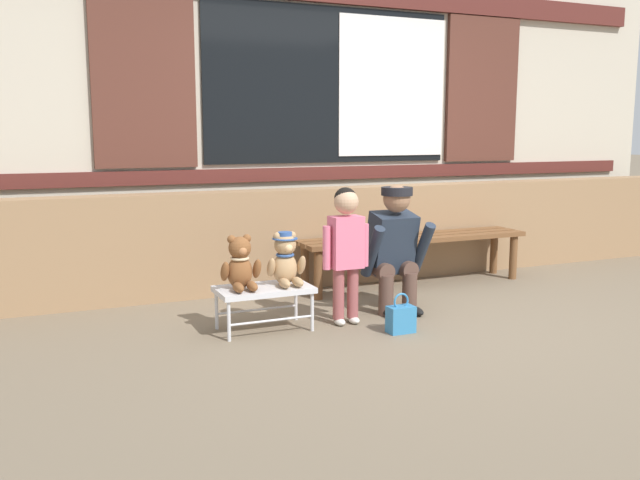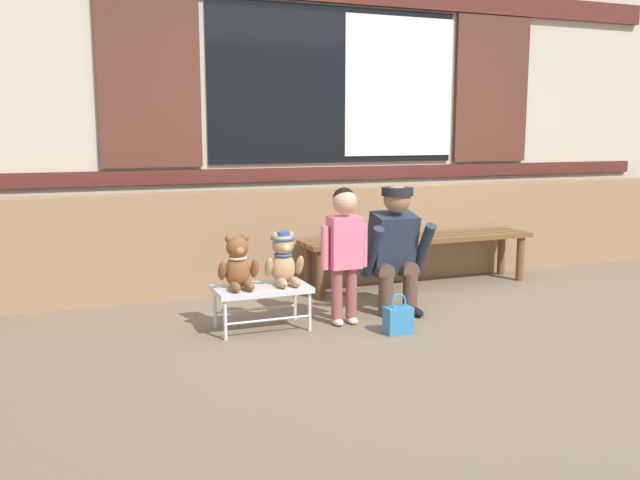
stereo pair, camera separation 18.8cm
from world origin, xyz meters
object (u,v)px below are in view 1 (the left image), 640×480
at_px(child_standing, 346,240).
at_px(teddy_bear_with_hat, 286,260).
at_px(small_display_bench, 264,292).
at_px(handbag_on_ground, 401,318).
at_px(wooden_bench_long, 414,243).
at_px(teddy_bear_plain, 240,265).
at_px(adult_crouching, 394,248).

bearing_deg(child_standing, teddy_bear_with_hat, 169.01).
xyz_separation_m(small_display_bench, handbag_on_ground, (0.82, -0.42, -0.17)).
height_order(wooden_bench_long, teddy_bear_plain, teddy_bear_plain).
distance_m(teddy_bear_plain, teddy_bear_with_hat, 0.32).
bearing_deg(teddy_bear_plain, teddy_bear_with_hat, 0.13).
relative_size(wooden_bench_long, small_display_bench, 3.28).
relative_size(teddy_bear_with_hat, adult_crouching, 0.38).
bearing_deg(child_standing, adult_crouching, 19.42).
distance_m(wooden_bench_long, handbag_on_ground, 1.48).
distance_m(teddy_bear_plain, adult_crouching, 1.22).
bearing_deg(wooden_bench_long, handbag_on_ground, -124.53).
bearing_deg(small_display_bench, child_standing, -7.76).
relative_size(small_display_bench, handbag_on_ground, 2.35).
height_order(small_display_bench, handbag_on_ground, small_display_bench).
xyz_separation_m(wooden_bench_long, adult_crouching, (-0.59, -0.69, 0.11)).
xyz_separation_m(wooden_bench_long, handbag_on_ground, (-0.82, -1.20, -0.28)).
bearing_deg(wooden_bench_long, adult_crouching, -130.74).
distance_m(small_display_bench, handbag_on_ground, 0.94).
height_order(small_display_bench, teddy_bear_plain, teddy_bear_plain).
bearing_deg(teddy_bear_with_hat, teddy_bear_plain, -179.87).
relative_size(wooden_bench_long, teddy_bear_with_hat, 5.78).
bearing_deg(handbag_on_ground, adult_crouching, 65.51).
height_order(teddy_bear_plain, adult_crouching, adult_crouching).
bearing_deg(handbag_on_ground, small_display_bench, 152.87).
relative_size(small_display_bench, teddy_bear_with_hat, 1.76).
distance_m(wooden_bench_long, teddy_bear_with_hat, 1.68).
distance_m(small_display_bench, teddy_bear_plain, 0.25).
bearing_deg(teddy_bear_plain, handbag_on_ground, -23.28).
xyz_separation_m(child_standing, handbag_on_ground, (0.25, -0.34, -0.50)).
bearing_deg(adult_crouching, small_display_bench, -175.07).
bearing_deg(teddy_bear_plain, child_standing, -6.19).
relative_size(teddy_bear_with_hat, child_standing, 0.38).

